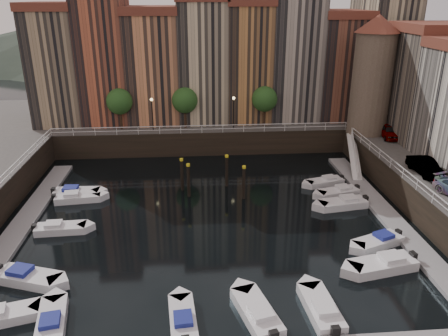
{
  "coord_description": "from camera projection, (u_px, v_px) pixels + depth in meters",
  "views": [
    {
      "loc": [
        -1.29,
        -35.38,
        18.67
      ],
      "look_at": [
        1.78,
        4.0,
        3.05
      ],
      "focal_mm": 35.0,
      "sensor_mm": 36.0,
      "label": 1
    }
  ],
  "objects": [
    {
      "name": "ground",
      "position": [
        208.0,
        216.0,
        39.76
      ],
      "size": [
        200.0,
        200.0,
        0.0
      ],
      "primitive_type": "plane",
      "color": "black",
      "rests_on": "ground"
    },
    {
      "name": "quay_far",
      "position": [
        200.0,
        123.0,
        63.32
      ],
      "size": [
        80.0,
        20.0,
        3.0
      ],
      "primitive_type": "cube",
      "color": "black",
      "rests_on": "ground"
    },
    {
      "name": "dock_left",
      "position": [
        21.0,
        226.0,
        37.6
      ],
      "size": [
        2.0,
        28.0,
        0.35
      ],
      "primitive_type": "cube",
      "color": "gray",
      "rests_on": "ground"
    },
    {
      "name": "dock_right",
      "position": [
        385.0,
        213.0,
        39.94
      ],
      "size": [
        2.0,
        28.0,
        0.35
      ],
      "primitive_type": "cube",
      "color": "gray",
      "rests_on": "ground"
    },
    {
      "name": "mountains",
      "position": [
        198.0,
        32.0,
        138.96
      ],
      "size": [
        145.0,
        100.0,
        18.0
      ],
      "color": "#2D382D",
      "rests_on": "ground"
    },
    {
      "name": "far_terrace",
      "position": [
        224.0,
        58.0,
        57.76
      ],
      "size": [
        48.7,
        10.3,
        17.5
      ],
      "color": "#9B8362",
      "rests_on": "quay_far"
    },
    {
      "name": "corner_tower",
      "position": [
        372.0,
        74.0,
        50.9
      ],
      "size": [
        5.2,
        5.2,
        13.8
      ],
      "color": "#6B5B4C",
      "rests_on": "quay_right"
    },
    {
      "name": "promenade_trees",
      "position": [
        190.0,
        100.0,
        54.12
      ],
      "size": [
        21.2,
        3.2,
        5.2
      ],
      "color": "black",
      "rests_on": "quay_far"
    },
    {
      "name": "street_lamps",
      "position": [
        193.0,
        108.0,
        53.47
      ],
      "size": [
        10.36,
        0.36,
        4.18
      ],
      "color": "black",
      "rests_on": "quay_far"
    },
    {
      "name": "railings",
      "position": [
        205.0,
        158.0,
        42.9
      ],
      "size": [
        36.08,
        34.04,
        0.52
      ],
      "color": "white",
      "rests_on": "ground"
    },
    {
      "name": "gangway",
      "position": [
        354.0,
        154.0,
        49.57
      ],
      "size": [
        2.78,
        8.32,
        3.73
      ],
      "color": "white",
      "rests_on": "ground"
    },
    {
      "name": "mooring_pilings",
      "position": [
        210.0,
        178.0,
        43.84
      ],
      "size": [
        6.4,
        3.55,
        3.78
      ],
      "color": "black",
      "rests_on": "ground"
    },
    {
      "name": "boat_left_0",
      "position": [
        3.0,
        316.0,
        26.83
      ],
      "size": [
        4.55,
        2.63,
        1.02
      ],
      "rotation": [
        0.0,
        0.0,
        0.26
      ],
      "color": "silver",
      "rests_on": "ground"
    },
    {
      "name": "boat_left_1",
      "position": [
        27.0,
        277.0,
        30.45
      ],
      "size": [
        5.01,
        3.21,
        1.13
      ],
      "rotation": [
        0.0,
        0.0,
        -0.34
      ],
      "color": "silver",
      "rests_on": "ground"
    },
    {
      "name": "boat_left_2",
      "position": [
        60.0,
        228.0,
        36.93
      ],
      "size": [
        4.44,
        1.8,
        1.01
      ],
      "rotation": [
        0.0,
        0.0,
        0.05
      ],
      "color": "silver",
      "rests_on": "ground"
    },
    {
      "name": "boat_left_3",
      "position": [
        77.0,
        198.0,
        42.52
      ],
      "size": [
        4.63,
        2.09,
        1.05
      ],
      "rotation": [
        0.0,
        0.0,
        0.1
      ],
      "color": "silver",
      "rests_on": "ground"
    },
    {
      "name": "boat_left_4",
      "position": [
        76.0,
        192.0,
        43.6
      ],
      "size": [
        4.72,
        1.85,
        1.08
      ],
      "rotation": [
        0.0,
        0.0,
        -0.03
      ],
      "color": "silver",
      "rests_on": "ground"
    },
    {
      "name": "boat_right_0",
      "position": [
        384.0,
        265.0,
        31.83
      ],
      "size": [
        5.4,
        2.86,
        1.21
      ],
      "rotation": [
        0.0,
        0.0,
        3.34
      ],
      "color": "silver",
      "rests_on": "ground"
    },
    {
      "name": "boat_right_1",
      "position": [
        379.0,
        241.0,
        34.96
      ],
      "size": [
        4.56,
        3.08,
        1.03
      ],
      "rotation": [
        0.0,
        0.0,
        3.52
      ],
      "color": "silver",
      "rests_on": "ground"
    },
    {
      "name": "boat_right_2",
      "position": [
        344.0,
        203.0,
        41.29
      ],
      "size": [
        4.93,
        2.42,
        1.11
      ],
      "rotation": [
        0.0,
        0.0,
        3.29
      ],
      "color": "silver",
      "rests_on": "ground"
    },
    {
      "name": "boat_right_3",
      "position": [
        339.0,
        192.0,
        43.74
      ],
      "size": [
        4.54,
        2.54,
        1.02
      ],
      "rotation": [
        0.0,
        0.0,
        3.38
      ],
      "color": "silver",
      "rests_on": "ground"
    },
    {
      "name": "boat_right_4",
      "position": [
        325.0,
        182.0,
        46.21
      ],
      "size": [
        4.31,
        2.48,
        0.97
      ],
      "rotation": [
        0.0,
        0.0,
        3.4
      ],
      "color": "silver",
      "rests_on": "ground"
    },
    {
      "name": "boat_near_0",
      "position": [
        52.0,
        321.0,
        26.38
      ],
      "size": [
        2.33,
        4.56,
        1.02
      ],
      "rotation": [
        0.0,
        0.0,
        1.75
      ],
      "color": "silver",
      "rests_on": "ground"
    },
    {
      "name": "boat_near_1",
      "position": [
        183.0,
        319.0,
        26.55
      ],
      "size": [
        1.93,
        4.4,
        1.0
      ],
      "rotation": [
        0.0,
        0.0,
        1.66
      ],
      "color": "silver",
      "rests_on": "ground"
    },
    {
      "name": "boat_near_2",
      "position": [
        257.0,
        313.0,
        26.98
      ],
      "size": [
        2.96,
        5.13,
        1.15
      ],
      "rotation": [
        0.0,
        0.0,
        1.83
      ],
      "color": "silver",
      "rests_on": "ground"
    },
    {
      "name": "boat_near_3",
      "position": [
        321.0,
        309.0,
        27.37
      ],
      "size": [
        2.08,
        4.89,
        1.11
      ],
      "rotation": [
        0.0,
        0.0,
        1.64
      ],
      "color": "silver",
      "rests_on": "ground"
    },
    {
      "name": "car_a",
      "position": [
        389.0,
        132.0,
        51.25
      ],
      "size": [
        2.45,
        4.73,
        1.54
      ],
      "primitive_type": "imported",
      "rotation": [
        0.0,
        0.0,
        -0.15
      ],
      "color": "gray",
      "rests_on": "quay_right"
    },
    {
      "name": "car_b",
      "position": [
        425.0,
        167.0,
        40.71
      ],
      "size": [
        1.72,
        4.6,
        1.5
      ],
      "primitive_type": "imported",
      "rotation": [
        0.0,
        0.0,
        0.03
      ],
      "color": "gray",
      "rests_on": "quay_right"
    }
  ]
}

